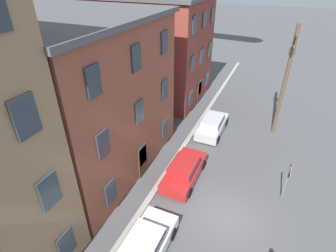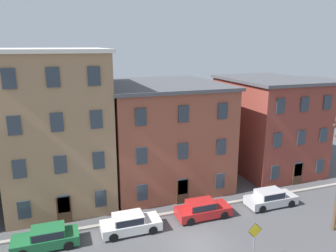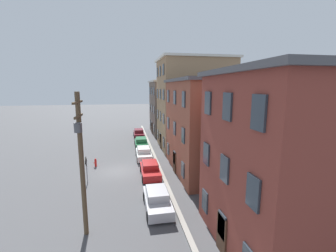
# 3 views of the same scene
# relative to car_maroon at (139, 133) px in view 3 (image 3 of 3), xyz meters

# --- Properties ---
(ground_plane) EXTENTS (200.00, 200.00, 0.00)m
(ground_plane) POSITION_rel_car_maroon_xyz_m (16.80, -3.18, -0.75)
(ground_plane) COLOR #4C4C4F
(kerb_strip) EXTENTS (56.00, 0.36, 0.16)m
(kerb_strip) POSITION_rel_car_maroon_xyz_m (16.80, 1.32, -0.67)
(kerb_strip) COLOR #9E998E
(kerb_strip) RESTS_ON ground_plane
(apartment_corner) EXTENTS (10.20, 12.15, 10.33)m
(apartment_corner) POSITION_rel_car_maroon_xyz_m (-2.80, 8.64, 4.43)
(apartment_corner) COLOR #66564C
(apartment_corner) RESTS_ON ground_plane
(apartment_midblock) EXTENTS (8.96, 10.53, 13.24)m
(apartment_midblock) POSITION_rel_car_maroon_xyz_m (8.30, 7.83, 5.89)
(apartment_midblock) COLOR #9E7A56
(apartment_midblock) RESTS_ON ground_plane
(apartment_far) EXTENTS (11.33, 12.18, 9.94)m
(apartment_far) POSITION_rel_car_maroon_xyz_m (18.15, 8.65, 4.23)
(apartment_far) COLOR brown
(apartment_far) RESTS_ON ground_plane
(apartment_annex) EXTENTS (8.61, 11.39, 10.04)m
(apartment_annex) POSITION_rel_car_maroon_xyz_m (30.38, 8.26, 4.28)
(apartment_annex) COLOR brown
(apartment_annex) RESTS_ON ground_plane
(car_maroon) EXTENTS (4.40, 1.92, 1.43)m
(car_maroon) POSITION_rel_car_maroon_xyz_m (0.00, 0.00, 0.00)
(car_maroon) COLOR maroon
(car_maroon) RESTS_ON ground_plane
(car_green) EXTENTS (4.40, 1.92, 1.43)m
(car_green) POSITION_rel_car_maroon_xyz_m (7.01, -0.07, 0.00)
(car_green) COLOR #1E6638
(car_green) RESTS_ON ground_plane
(car_white) EXTENTS (4.40, 1.92, 1.43)m
(car_white) POSITION_rel_car_maroon_xyz_m (12.81, -0.14, 0.00)
(car_white) COLOR silver
(car_white) RESTS_ON ground_plane
(car_red) EXTENTS (4.40, 1.92, 1.43)m
(car_red) POSITION_rel_car_maroon_xyz_m (18.78, 0.06, 0.00)
(car_red) COLOR #B21E1E
(car_red) RESTS_ON ground_plane
(car_silver) EXTENTS (4.40, 1.92, 1.43)m
(car_silver) POSITION_rel_car_maroon_xyz_m (25.15, -0.09, 0.00)
(car_silver) COLOR #B7B7BC
(car_silver) RESTS_ON ground_plane
(caution_sign) EXTENTS (1.02, 0.08, 2.70)m
(caution_sign) POSITION_rel_car_maroon_xyz_m (19.55, -6.04, 1.07)
(caution_sign) COLOR slate
(caution_sign) RESTS_ON ground_plane
(utility_pole) EXTENTS (2.40, 0.44, 8.83)m
(utility_pole) POSITION_rel_car_maroon_xyz_m (27.36, -4.88, 4.22)
(utility_pole) COLOR brown
(utility_pole) RESTS_ON ground_plane
(fire_hydrant) EXTENTS (0.24, 0.34, 0.96)m
(fire_hydrant) POSITION_rel_car_maroon_xyz_m (14.84, -5.85, -0.27)
(fire_hydrant) COLOR red
(fire_hydrant) RESTS_ON ground_plane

